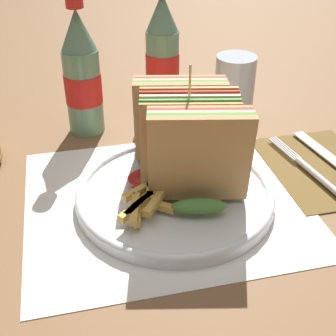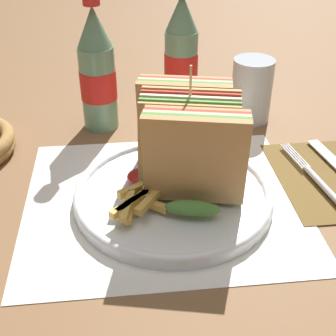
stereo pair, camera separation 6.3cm
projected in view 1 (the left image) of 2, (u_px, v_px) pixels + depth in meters
ground_plane at (171, 191)px, 0.65m from camera, size 4.00×4.00×0.00m
placemat at (166, 200)px, 0.63m from camera, size 0.37×0.32×0.00m
plate_main at (171, 194)px, 0.63m from camera, size 0.27×0.27×0.02m
club_sandwich at (189, 139)px, 0.61m from camera, size 0.14×0.20×0.17m
fries_pile at (146, 199)px, 0.59m from camera, size 0.10×0.10×0.02m
ketchup_blob at (145, 178)px, 0.63m from camera, size 0.05×0.04×0.02m
napkin at (320, 167)px, 0.70m from camera, size 0.15×0.20×0.00m
fork at (312, 172)px, 0.68m from camera, size 0.04×0.18×0.01m
coke_bottle_near at (82, 76)px, 0.75m from camera, size 0.06×0.06×0.23m
coke_bottle_far at (162, 55)px, 0.83m from camera, size 0.06×0.06×0.23m
glass_near at (234, 91)px, 0.82m from camera, size 0.07×0.07×0.11m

